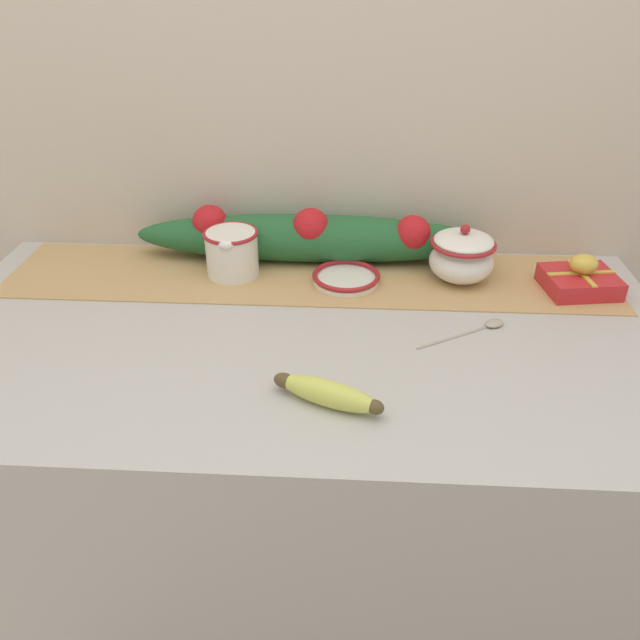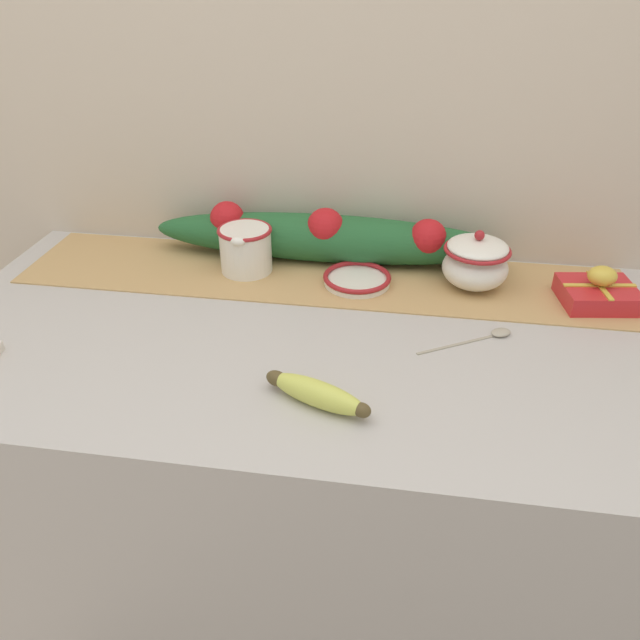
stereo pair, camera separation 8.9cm
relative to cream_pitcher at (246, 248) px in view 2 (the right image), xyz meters
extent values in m
plane|color=#7A6B5B|center=(0.16, -0.22, -0.95)|extent=(12.00, 12.00, 0.00)
cube|color=#B7B2AD|center=(0.16, -0.22, -0.50)|extent=(1.37, 0.71, 0.89)
cube|color=beige|center=(0.16, 0.16, 0.25)|extent=(2.17, 0.04, 2.40)
cube|color=tan|center=(0.16, 0.00, -0.05)|extent=(1.26, 0.26, 0.00)
cylinder|color=white|center=(0.00, 0.00, 0.00)|extent=(0.11, 0.11, 0.09)
torus|color=#A31E23|center=(0.00, 0.00, 0.04)|extent=(0.11, 0.11, 0.01)
torus|color=white|center=(0.00, 0.06, 0.00)|extent=(0.05, 0.01, 0.05)
ellipsoid|color=white|center=(0.00, -0.05, 0.04)|extent=(0.03, 0.02, 0.02)
ellipsoid|color=white|center=(0.47, 0.00, -0.01)|extent=(0.13, 0.13, 0.08)
torus|color=#A31E23|center=(0.47, 0.00, 0.03)|extent=(0.13, 0.13, 0.01)
ellipsoid|color=white|center=(0.47, 0.00, 0.04)|extent=(0.12, 0.12, 0.03)
sphere|color=#A31E23|center=(0.47, 0.00, 0.06)|extent=(0.02, 0.02, 0.02)
cylinder|color=white|center=(0.24, -0.03, -0.05)|extent=(0.13, 0.13, 0.01)
torus|color=#A31E23|center=(0.24, -0.03, -0.04)|extent=(0.14, 0.14, 0.01)
ellipsoid|color=#CCD156|center=(0.22, -0.42, -0.03)|extent=(0.17, 0.10, 0.04)
ellipsoid|color=brown|center=(0.15, -0.39, -0.03)|extent=(0.04, 0.04, 0.02)
ellipsoid|color=brown|center=(0.29, -0.45, -0.03)|extent=(0.03, 0.03, 0.02)
cube|color=#A89E89|center=(0.43, -0.22, -0.05)|extent=(0.13, 0.08, 0.00)
ellipsoid|color=#A89E89|center=(0.51, -0.18, -0.05)|extent=(0.05, 0.04, 0.01)
cube|color=red|center=(0.70, -0.03, -0.03)|extent=(0.15, 0.13, 0.04)
cube|color=gold|center=(0.70, -0.03, -0.01)|extent=(0.14, 0.03, 0.00)
cube|color=gold|center=(0.70, -0.03, -0.01)|extent=(0.03, 0.12, 0.00)
ellipsoid|color=gold|center=(0.70, -0.03, 0.01)|extent=(0.05, 0.05, 0.04)
ellipsoid|color=#235B2D|center=(0.16, 0.08, 0.00)|extent=(0.76, 0.11, 0.10)
sphere|color=red|center=(-0.06, 0.07, 0.03)|extent=(0.08, 0.08, 0.08)
sphere|color=red|center=(0.16, 0.06, 0.03)|extent=(0.08, 0.08, 0.08)
sphere|color=red|center=(0.37, 0.06, 0.02)|extent=(0.08, 0.08, 0.08)
camera|label=1|loc=(0.25, -1.16, 0.55)|focal=35.00mm
camera|label=2|loc=(0.34, -1.15, 0.55)|focal=35.00mm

